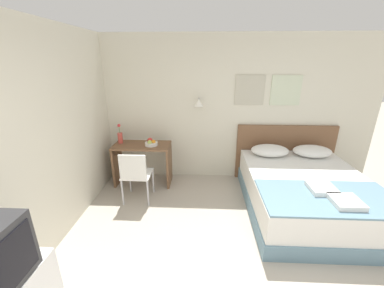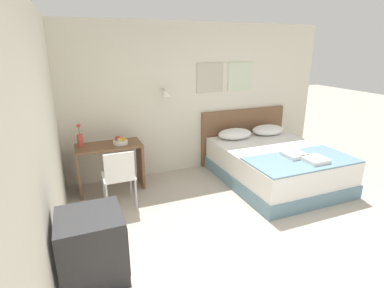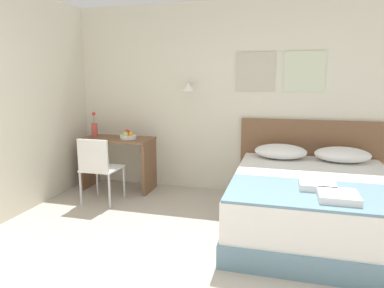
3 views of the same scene
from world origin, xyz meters
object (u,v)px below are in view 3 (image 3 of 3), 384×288
headboard (308,159)px  flower_vase (94,128)px  folded_towel_near_foot (317,185)px  fruit_bowl (128,136)px  bed (314,204)px  pillow_left (281,151)px  pillow_right (342,155)px  desk (118,155)px  folded_towel_mid_bed (338,196)px  desk_chair (98,165)px  throw_blanket (321,194)px

headboard → flower_vase: 3.10m
folded_towel_near_foot → fruit_bowl: bearing=154.3°
bed → flower_vase: 3.24m
pillow_left → pillow_right: size_ratio=1.00×
desk → fruit_bowl: bearing=-9.3°
folded_towel_mid_bed → headboard: bearing=93.5°
folded_towel_mid_bed → fruit_bowl: bearing=150.4°
folded_towel_near_foot → desk_chair: bearing=167.6°
bed → pillow_right: bearing=64.5°
pillow_right → bed: bearing=-115.5°
bed → pillow_right: pillow_right is taller
bed → flower_vase: bearing=164.9°
throw_blanket → fruit_bowl: size_ratio=7.27×
throw_blanket → flower_vase: 3.40m
fruit_bowl → throw_blanket: bearing=-28.2°
throw_blanket → flower_vase: size_ratio=4.62×
throw_blanket → desk: bearing=152.9°
throw_blanket → folded_towel_mid_bed: size_ratio=5.20×
bed → folded_towel_mid_bed: folded_towel_mid_bed is taller
pillow_right → fruit_bowl: (-2.86, -0.05, 0.12)m
headboard → folded_towel_mid_bed: headboard is taller
pillow_left → pillow_right: 0.74m
pillow_left → folded_towel_mid_bed: (0.48, -1.53, -0.04)m
desk → flower_vase: size_ratio=2.83×
folded_towel_mid_bed → pillow_right: bearing=80.5°
headboard → flower_vase: bearing=-175.4°
pillow_left → flower_vase: flower_vase is taller
desk → folded_towel_mid_bed: bearing=-28.5°
folded_towel_mid_bed → desk: bearing=151.5°
flower_vase → fruit_bowl: bearing=-9.9°
pillow_left → throw_blanket: 1.43m
bed → throw_blanket: bearing=-90.0°
headboard → folded_towel_mid_bed: size_ratio=5.73×
headboard → desk: 2.69m
flower_vase → bed: bearing=-15.1°
throw_blanket → folded_towel_mid_bed: folded_towel_mid_bed is taller
headboard → fruit_bowl: 2.53m
throw_blanket → fruit_bowl: bearing=151.8°
throw_blanket → folded_towel_mid_bed: bearing=-52.3°
desk_chair → headboard: bearing=20.2°
folded_towel_near_foot → desk: (-2.64, 1.21, -0.13)m
desk_chair → pillow_left: bearing=16.4°
pillow_right → folded_towel_mid_bed: (-0.26, -1.53, -0.04)m
desk_chair → fruit_bowl: 0.69m
folded_towel_mid_bed → fruit_bowl: (-2.60, 1.48, 0.16)m
desk_chair → flower_vase: (-0.45, 0.71, 0.37)m
pillow_right → flower_vase: 3.45m
flower_vase → folded_towel_near_foot: bearing=-22.9°
bed → pillow_left: size_ratio=3.18×
desk_chair → fruit_bowl: fruit_bowl is taller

